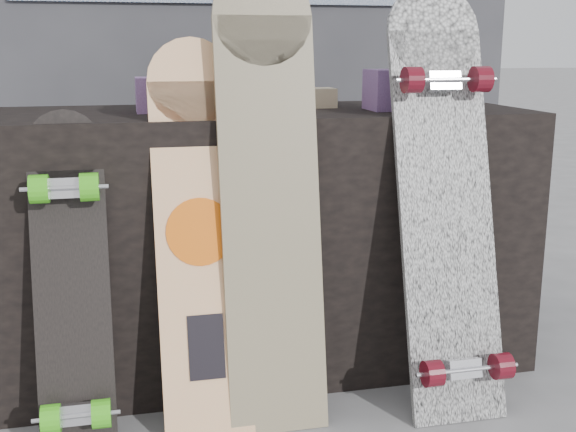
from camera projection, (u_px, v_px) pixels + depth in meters
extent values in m
cube|color=black|center=(264.00, 238.00, 2.27)|extent=(1.60, 0.60, 0.80)
cube|color=#37373C|center=(222.00, 18.00, 2.91)|extent=(2.40, 0.20, 2.20)
cube|color=#5F3670|center=(167.00, 95.00, 2.10)|extent=(0.18, 0.12, 0.10)
cube|color=#5F3670|center=(392.00, 90.00, 2.17)|extent=(0.14, 0.14, 0.12)
cube|color=#D1B78C|center=(299.00, 98.00, 2.26)|extent=(0.22, 0.10, 0.06)
cube|color=beige|center=(201.00, 260.00, 1.86)|extent=(0.23, 0.24, 0.90)
cylinder|color=beige|center=(192.00, 82.00, 1.86)|extent=(0.23, 0.07, 0.23)
cylinder|color=orange|center=(200.00, 232.00, 1.85)|extent=(0.18, 0.05, 0.17)
cube|color=black|center=(206.00, 347.00, 1.85)|extent=(0.09, 0.04, 0.16)
cube|color=beige|center=(271.00, 226.00, 1.87)|extent=(0.26, 0.22, 1.07)
cylinder|color=beige|center=(262.00, 16.00, 1.85)|extent=(0.26, 0.07, 0.26)
cube|color=white|center=(447.00, 224.00, 1.97)|extent=(0.27, 0.31, 1.03)
cylinder|color=white|center=(433.00, 31.00, 1.99)|extent=(0.27, 0.09, 0.26)
cube|color=silver|center=(464.00, 368.00, 1.91)|extent=(0.09, 0.04, 0.06)
cylinder|color=#540C17|center=(432.00, 373.00, 1.87)|extent=(0.05, 0.07, 0.07)
cylinder|color=#540C17|center=(501.00, 366.00, 1.91)|extent=(0.04, 0.07, 0.07)
cube|color=silver|center=(444.00, 81.00, 1.94)|extent=(0.09, 0.04, 0.06)
cylinder|color=#540C17|center=(412.00, 80.00, 1.90)|extent=(0.05, 0.07, 0.07)
cylinder|color=#540C17|center=(481.00, 79.00, 1.94)|extent=(0.04, 0.07, 0.07)
cube|color=black|center=(72.00, 300.00, 1.80)|extent=(0.19, 0.20, 0.75)
cylinder|color=black|center=(64.00, 147.00, 1.80)|extent=(0.19, 0.06, 0.18)
cube|color=silver|center=(77.00, 414.00, 1.76)|extent=(0.09, 0.04, 0.06)
cylinder|color=#43C11B|center=(51.00, 419.00, 1.72)|extent=(0.04, 0.07, 0.07)
cylinder|color=#43C11B|center=(101.00, 413.00, 1.75)|extent=(0.04, 0.07, 0.07)
cube|color=silver|center=(65.00, 189.00, 1.76)|extent=(0.09, 0.04, 0.06)
cylinder|color=#43C11B|center=(39.00, 189.00, 1.73)|extent=(0.04, 0.07, 0.07)
cylinder|color=#43C11B|center=(90.00, 187.00, 1.75)|extent=(0.04, 0.07, 0.07)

